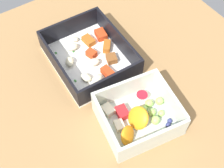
# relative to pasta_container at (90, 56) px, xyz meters

# --- Properties ---
(table_surface) EXTENTS (0.80, 0.80, 0.02)m
(table_surface) POSITION_rel_pasta_container_xyz_m (0.12, -0.01, -0.03)
(table_surface) COLOR #9E7547
(table_surface) RESTS_ON ground
(pasta_container) EXTENTS (0.21, 0.18, 0.06)m
(pasta_container) POSITION_rel_pasta_container_xyz_m (0.00, 0.00, 0.00)
(pasta_container) COLOR white
(pasta_container) RESTS_ON table_surface
(fruit_bowl) EXTENTS (0.16, 0.17, 0.06)m
(fruit_bowl) POSITION_rel_pasta_container_xyz_m (0.20, -0.00, 0.00)
(fruit_bowl) COLOR silver
(fruit_bowl) RESTS_ON table_surface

